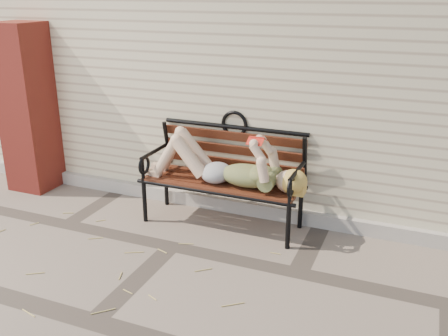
% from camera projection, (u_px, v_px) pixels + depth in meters
% --- Properties ---
extents(ground, '(80.00, 80.00, 0.00)m').
position_uv_depth(ground, '(172.00, 246.00, 4.83)').
color(ground, '#75665A').
rests_on(ground, ground).
extents(house_wall, '(8.00, 4.00, 3.00)m').
position_uv_depth(house_wall, '(269.00, 53.00, 6.93)').
color(house_wall, beige).
rests_on(house_wall, ground).
extents(foundation_strip, '(8.00, 0.10, 0.15)m').
position_uv_depth(foundation_strip, '(212.00, 202.00, 5.65)').
color(foundation_strip, '#AFA79E').
rests_on(foundation_strip, ground).
extents(brick_pillar, '(0.50, 0.50, 2.00)m').
position_uv_depth(brick_pillar, '(28.00, 108.00, 5.96)').
color(brick_pillar, '#9F2C23').
rests_on(brick_pillar, ground).
extents(garden_bench, '(1.78, 0.71, 1.15)m').
position_uv_depth(garden_bench, '(226.00, 163.00, 5.16)').
color(garden_bench, black).
rests_on(garden_bench, ground).
extents(reading_woman, '(1.68, 0.38, 0.53)m').
position_uv_depth(reading_woman, '(222.00, 164.00, 5.02)').
color(reading_woman, '#093744').
rests_on(reading_woman, ground).
extents(straw_scatter, '(2.77, 1.65, 0.01)m').
position_uv_depth(straw_scatter, '(50.00, 267.00, 4.46)').
color(straw_scatter, tan).
rests_on(straw_scatter, ground).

